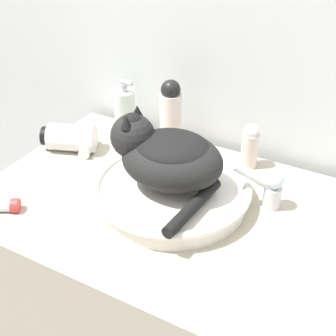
{
  "coord_description": "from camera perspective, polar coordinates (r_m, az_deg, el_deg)",
  "views": [
    {
      "loc": [
        0.44,
        -0.49,
        1.51
      ],
      "look_at": [
        -0.0,
        0.31,
        0.91
      ],
      "focal_mm": 50.0,
      "sensor_mm": 36.0,
      "label": 1
    }
  ],
  "objects": [
    {
      "name": "soap_pump_bottle",
      "position": [
        1.44,
        -5.28,
        6.91
      ],
      "size": [
        0.06,
        0.06,
        0.17
      ],
      "color": "silver",
      "rests_on": "vanity_counter"
    },
    {
      "name": "sink_basin",
      "position": [
        1.15,
        0.4,
        -2.73
      ],
      "size": [
        0.39,
        0.39,
        0.05
      ],
      "color": "white",
      "rests_on": "vanity_counter"
    },
    {
      "name": "wall_back",
      "position": [
        1.29,
        8.47,
        18.81
      ],
      "size": [
        8.0,
        0.05,
        2.4
      ],
      "color": "silver",
      "rests_on": "ground_plane"
    },
    {
      "name": "cat",
      "position": [
        1.09,
        -0.31,
        1.67
      ],
      "size": [
        0.29,
        0.3,
        0.17
      ],
      "rotation": [
        0.0,
        0.0,
        3.27
      ],
      "color": "black",
      "rests_on": "sink_basin"
    },
    {
      "name": "deodorant_stick",
      "position": [
        1.28,
        9.98,
        2.73
      ],
      "size": [
        0.05,
        0.05,
        0.13
      ],
      "color": "silver",
      "rests_on": "vanity_counter"
    },
    {
      "name": "vanity_counter",
      "position": [
        1.44,
        0.09,
        -17.24
      ],
      "size": [
        0.93,
        0.62,
        0.81
      ],
      "color": "#B2A893",
      "rests_on": "ground_plane"
    },
    {
      "name": "faucet",
      "position": [
        1.14,
        12.2,
        -2.14
      ],
      "size": [
        0.12,
        0.07,
        0.12
      ],
      "rotation": [
        0.0,
        0.0,
        -2.74
      ],
      "color": "silver",
      "rests_on": "vanity_counter"
    },
    {
      "name": "lotion_bottle_white",
      "position": [
        1.35,
        0.32,
        6.68
      ],
      "size": [
        0.06,
        0.06,
        0.2
      ],
      "color": "silver",
      "rests_on": "vanity_counter"
    },
    {
      "name": "hair_dryer",
      "position": [
        1.38,
        -11.59,
        3.55
      ],
      "size": [
        0.17,
        0.13,
        0.08
      ],
      "rotation": [
        0.0,
        0.0,
        3.51
      ],
      "color": "silver",
      "rests_on": "vanity_counter"
    }
  ]
}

